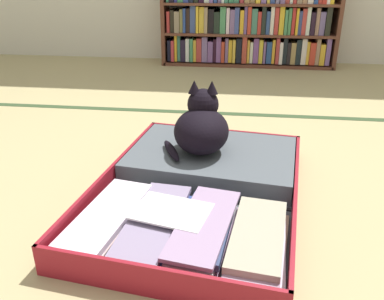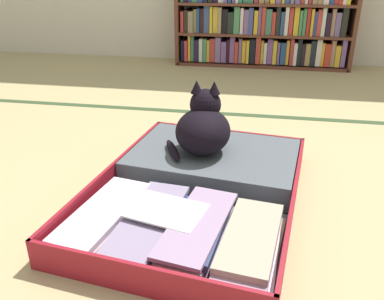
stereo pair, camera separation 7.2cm
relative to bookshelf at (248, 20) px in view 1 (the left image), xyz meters
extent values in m
plane|color=tan|center=(-0.09, -2.25, -0.36)|extent=(10.00, 10.00, 0.00)
cube|color=#324829|center=(-0.09, -1.25, -0.36)|extent=(4.80, 0.05, 0.00)
cube|color=brown|center=(-0.68, 0.00, 0.01)|extent=(0.03, 0.26, 0.74)
cube|color=brown|center=(0.69, 0.00, 0.01)|extent=(0.03, 0.26, 0.74)
cube|color=brown|center=(0.01, 0.00, -0.35)|extent=(1.37, 0.26, 0.02)
cube|color=brown|center=(0.01, 0.00, -0.11)|extent=(1.34, 0.26, 0.02)
cube|color=black|center=(-0.63, 0.00, -0.24)|extent=(0.03, 0.22, 0.17)
cube|color=#BC363D|center=(-0.61, -0.01, -0.24)|extent=(0.02, 0.22, 0.17)
cube|color=gold|center=(-0.58, 0.00, -0.22)|extent=(0.02, 0.22, 0.21)
cube|color=#3D7D64|center=(-0.55, 0.01, -0.22)|extent=(0.02, 0.22, 0.21)
cube|color=#231B2E|center=(-0.52, 0.00, -0.24)|extent=(0.04, 0.22, 0.17)
cube|color=silver|center=(-0.48, 0.00, -0.23)|extent=(0.03, 0.22, 0.18)
cube|color=#3F855A|center=(-0.45, -0.01, -0.23)|extent=(0.03, 0.22, 0.19)
cube|color=gold|center=(-0.42, 0.00, -0.24)|extent=(0.02, 0.22, 0.18)
cube|color=#B23B35|center=(-0.39, 0.00, -0.23)|extent=(0.04, 0.22, 0.19)
cube|color=slate|center=(-0.34, 0.00, -0.23)|extent=(0.04, 0.22, 0.20)
cube|color=#76508C|center=(-0.29, 0.00, -0.24)|extent=(0.04, 0.22, 0.17)
cube|color=black|center=(-0.26, 0.01, -0.23)|extent=(0.02, 0.22, 0.18)
cube|color=#7D5091|center=(-0.23, 0.01, -0.22)|extent=(0.04, 0.22, 0.20)
cube|color=#BD3E28|center=(-0.19, 0.00, -0.24)|extent=(0.03, 0.22, 0.17)
cube|color=slate|center=(-0.16, 0.00, -0.23)|extent=(0.02, 0.22, 0.19)
cube|color=gold|center=(-0.13, 0.01, -0.24)|extent=(0.03, 0.22, 0.18)
cube|color=gold|center=(-0.10, -0.01, -0.23)|extent=(0.02, 0.22, 0.18)
cube|color=black|center=(-0.06, 0.00, -0.23)|extent=(0.04, 0.22, 0.19)
cube|color=#B2402F|center=(-0.02, -0.01, -0.22)|extent=(0.04, 0.22, 0.21)
cube|color=gold|center=(0.01, 0.01, -0.24)|extent=(0.02, 0.22, 0.18)
cube|color=silver|center=(0.04, 0.01, -0.24)|extent=(0.02, 0.22, 0.17)
cube|color=#7D4E92|center=(0.07, 0.01, -0.23)|extent=(0.04, 0.22, 0.20)
cube|color=gold|center=(0.11, 0.00, -0.23)|extent=(0.03, 0.22, 0.19)
cube|color=slate|center=(0.14, 0.00, -0.24)|extent=(0.02, 0.22, 0.17)
cube|color=#294C84|center=(0.18, 0.01, -0.24)|extent=(0.04, 0.22, 0.17)
cube|color=gold|center=(0.21, 0.01, -0.23)|extent=(0.02, 0.22, 0.19)
cube|color=#AF3938|center=(0.24, -0.01, -0.22)|extent=(0.03, 0.22, 0.21)
cube|color=silver|center=(0.27, -0.01, -0.24)|extent=(0.03, 0.22, 0.17)
cube|color=black|center=(0.30, 0.01, -0.22)|extent=(0.03, 0.22, 0.20)
cube|color=black|center=(0.34, 0.00, -0.24)|extent=(0.03, 0.22, 0.17)
cube|color=#A1844C|center=(0.37, 0.00, -0.24)|extent=(0.04, 0.22, 0.17)
cube|color=black|center=(0.41, 0.00, -0.23)|extent=(0.04, 0.22, 0.20)
cube|color=silver|center=(0.45, 0.00, -0.22)|extent=(0.04, 0.22, 0.20)
cube|color=gold|center=(0.48, 0.00, -0.24)|extent=(0.02, 0.22, 0.18)
cube|color=red|center=(0.52, -0.01, -0.24)|extent=(0.04, 0.22, 0.17)
cube|color=#A17E5E|center=(0.56, 0.00, -0.22)|extent=(0.03, 0.22, 0.20)
cube|color=gold|center=(0.60, -0.01, -0.24)|extent=(0.04, 0.22, 0.16)
cube|color=#785895|center=(0.64, 0.00, -0.22)|extent=(0.03, 0.22, 0.21)
cube|color=brown|center=(0.01, 0.00, 0.12)|extent=(1.34, 0.26, 0.02)
cube|color=#AE312F|center=(-0.64, 0.00, -0.01)|extent=(0.02, 0.22, 0.16)
cube|color=black|center=(-0.61, 0.00, -0.01)|extent=(0.03, 0.22, 0.17)
cube|color=gray|center=(-0.57, -0.01, -0.01)|extent=(0.04, 0.22, 0.16)
cube|color=olive|center=(-0.53, 0.01, -0.01)|extent=(0.02, 0.22, 0.18)
cube|color=navy|center=(-0.51, -0.01, 0.00)|extent=(0.02, 0.22, 0.19)
cube|color=black|center=(-0.48, 0.01, 0.00)|extent=(0.03, 0.22, 0.19)
cube|color=#3E5087|center=(-0.44, 0.01, 0.01)|extent=(0.04, 0.22, 0.21)
cube|color=gold|center=(-0.40, -0.01, 0.01)|extent=(0.02, 0.22, 0.20)
cube|color=gold|center=(-0.37, 0.01, 0.00)|extent=(0.04, 0.22, 0.20)
cube|color=#9D8360|center=(-0.33, 0.00, 0.00)|extent=(0.03, 0.22, 0.20)
cube|color=black|center=(-0.29, 0.01, 0.00)|extent=(0.04, 0.22, 0.18)
cube|color=black|center=(-0.25, 0.00, -0.01)|extent=(0.04, 0.22, 0.16)
cube|color=#478B57|center=(-0.20, 0.00, 0.01)|extent=(0.04, 0.22, 0.20)
cube|color=silver|center=(-0.16, -0.01, 0.00)|extent=(0.02, 0.22, 0.20)
cube|color=slate|center=(-0.13, -0.01, 0.00)|extent=(0.04, 0.22, 0.18)
cube|color=#3F4E8F|center=(-0.09, -0.01, 0.00)|extent=(0.03, 0.22, 0.20)
cube|color=gold|center=(-0.05, 0.00, -0.01)|extent=(0.03, 0.22, 0.18)
cube|color=slate|center=(-0.02, 0.00, 0.01)|extent=(0.02, 0.22, 0.21)
cube|color=#BE3B28|center=(0.01, -0.01, 0.01)|extent=(0.03, 0.22, 0.21)
cube|color=#3E755F|center=(0.05, 0.00, 0.00)|extent=(0.04, 0.22, 0.19)
cube|color=#BB332C|center=(0.09, -0.01, -0.01)|extent=(0.03, 0.22, 0.17)
cube|color=black|center=(0.12, 0.00, 0.01)|extent=(0.03, 0.22, 0.21)
cube|color=#314B84|center=(0.15, 0.00, -0.01)|extent=(0.03, 0.22, 0.17)
cube|color=beige|center=(0.18, -0.01, 0.01)|extent=(0.03, 0.22, 0.21)
cube|color=#C03B36|center=(0.22, 0.00, 0.01)|extent=(0.03, 0.22, 0.20)
cube|color=gold|center=(0.26, 0.00, 0.01)|extent=(0.04, 0.22, 0.21)
cube|color=#468553|center=(0.29, -0.01, 0.00)|extent=(0.02, 0.22, 0.19)
cube|color=#47864E|center=(0.32, 0.00, 0.00)|extent=(0.02, 0.22, 0.20)
cube|color=#B92D29|center=(0.35, 0.00, 0.01)|extent=(0.02, 0.22, 0.20)
cube|color=gold|center=(0.37, -0.01, 0.00)|extent=(0.02, 0.22, 0.20)
cube|color=#374583|center=(0.40, 0.01, -0.01)|extent=(0.03, 0.22, 0.18)
cube|color=#C3413C|center=(0.43, 0.01, 0.00)|extent=(0.03, 0.22, 0.20)
cube|color=silver|center=(0.46, 0.00, 0.01)|extent=(0.03, 0.22, 0.21)
cube|color=black|center=(0.49, 0.00, -0.01)|extent=(0.03, 0.22, 0.17)
cube|color=#9D765F|center=(0.53, 0.01, 0.01)|extent=(0.03, 0.22, 0.20)
cube|color=slate|center=(0.57, 0.00, -0.01)|extent=(0.04, 0.22, 0.17)
cube|color=#26271E|center=(0.61, -0.01, 0.01)|extent=(0.04, 0.22, 0.21)
cube|color=maroon|center=(-0.20, -2.42, -0.35)|extent=(0.73, 0.55, 0.01)
cube|color=maroon|center=(-0.23, -2.65, -0.31)|extent=(0.67, 0.10, 0.10)
cube|color=maroon|center=(-0.52, -2.38, -0.31)|extent=(0.07, 0.47, 0.10)
cube|color=maroon|center=(0.13, -2.46, -0.31)|extent=(0.07, 0.47, 0.10)
cube|color=#4E555A|center=(-0.20, -2.42, -0.34)|extent=(0.70, 0.53, 0.01)
cube|color=maroon|center=(-0.14, -1.96, -0.35)|extent=(0.73, 0.55, 0.01)
cube|color=maroon|center=(-0.11, -1.73, -0.31)|extent=(0.67, 0.10, 0.10)
cube|color=maroon|center=(-0.46, -1.91, -0.31)|extent=(0.07, 0.47, 0.10)
cube|color=maroon|center=(0.19, -2.00, -0.31)|extent=(0.07, 0.47, 0.10)
cube|color=#4E555A|center=(-0.14, -1.96, -0.34)|extent=(0.70, 0.53, 0.01)
cylinder|color=black|center=(-0.17, -2.19, -0.34)|extent=(0.65, 0.10, 0.02)
cube|color=#A8A091|center=(-0.43, -2.40, -0.33)|extent=(0.19, 0.39, 0.02)
cube|color=#BE9E96|center=(-0.43, -2.40, -0.31)|extent=(0.20, 0.40, 0.02)
cube|color=silver|center=(-0.43, -2.40, -0.29)|extent=(0.21, 0.41, 0.02)
cube|color=gray|center=(-0.28, -2.42, -0.33)|extent=(0.18, 0.38, 0.02)
cube|color=navy|center=(-0.27, -2.42, -0.31)|extent=(0.19, 0.39, 0.01)
cube|color=gray|center=(-0.28, -2.41, -0.30)|extent=(0.18, 0.42, 0.02)
cube|color=#9C7696|center=(-0.12, -2.43, -0.33)|extent=(0.20, 0.37, 0.02)
cube|color=silver|center=(-0.13, -2.44, -0.31)|extent=(0.20, 0.35, 0.01)
cube|color=navy|center=(-0.12, -2.42, -0.29)|extent=(0.18, 0.36, 0.02)
cube|color=#9D81A4|center=(-0.12, -2.43, -0.28)|extent=(0.21, 0.40, 0.01)
cube|color=tan|center=(0.04, -2.45, -0.33)|extent=(0.19, 0.37, 0.01)
cube|color=silver|center=(0.04, -2.45, -0.32)|extent=(0.18, 0.40, 0.01)
cube|color=gray|center=(0.03, -2.46, -0.30)|extent=(0.19, 0.42, 0.01)
cube|color=#A79F87|center=(0.03, -2.45, -0.29)|extent=(0.19, 0.36, 0.02)
cube|color=white|center=(-0.23, -2.39, -0.27)|extent=(0.26, 0.21, 0.01)
cube|color=#4F565D|center=(-0.14, -1.96, -0.31)|extent=(0.69, 0.52, 0.09)
torus|color=white|center=(-0.19, -1.93, -0.27)|extent=(0.08, 0.08, 0.01)
cylinder|color=black|center=(-0.29, -1.72, -0.31)|extent=(0.02, 0.02, 0.09)
cylinder|color=black|center=(0.08, -1.76, -0.31)|extent=(0.02, 0.02, 0.09)
cube|color=red|center=(0.00, -2.67, -0.30)|extent=(0.03, 0.01, 0.02)
cube|color=#EA3937|center=(-0.08, -2.66, -0.32)|extent=(0.03, 0.01, 0.02)
cube|color=#2B8943|center=(-0.46, -2.61, -0.31)|extent=(0.03, 0.01, 0.02)
ellipsoid|color=black|center=(-0.18, -1.97, -0.18)|extent=(0.21, 0.25, 0.17)
ellipsoid|color=black|center=(-0.18, -1.90, -0.22)|extent=(0.15, 0.09, 0.09)
sphere|color=black|center=(-0.18, -1.91, -0.09)|extent=(0.12, 0.12, 0.12)
cone|color=black|center=(-0.15, -1.92, -0.02)|extent=(0.05, 0.05, 0.05)
cone|color=black|center=(-0.21, -1.92, -0.02)|extent=(0.05, 0.05, 0.05)
sphere|color=#D3CF40|center=(-0.16, -1.86, -0.08)|extent=(0.02, 0.02, 0.02)
sphere|color=#D3CF40|center=(-0.20, -1.86, -0.08)|extent=(0.02, 0.02, 0.02)
ellipsoid|color=black|center=(-0.29, -2.01, -0.24)|extent=(0.11, 0.18, 0.03)
camera|label=1|loc=(-0.04, -3.40, 0.41)|focal=37.62mm
camera|label=2|loc=(0.03, -3.39, 0.41)|focal=37.62mm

